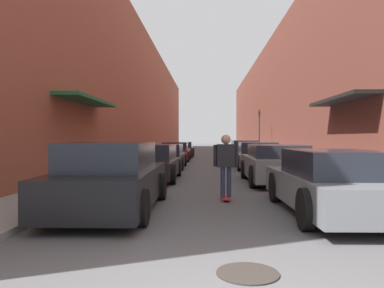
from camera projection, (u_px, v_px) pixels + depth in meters
name	position (u px, v px, depth m)	size (l,w,h in m)	color
ground	(209.00, 158.00, 27.84)	(138.30, 138.30, 0.00)	#515154
curb_strip_left	(164.00, 154.00, 34.27)	(1.80, 62.86, 0.12)	gray
curb_strip_right	(254.00, 154.00, 33.96)	(1.80, 62.86, 0.12)	gray
building_row_left	(132.00, 99.00, 34.29)	(4.90, 62.86, 10.14)	brown
building_row_right	(287.00, 101.00, 33.77)	(4.90, 62.86, 9.76)	brown
parked_car_left_0	(112.00, 178.00, 7.73)	(1.91, 4.54, 1.42)	black
parked_car_left_1	(152.00, 163.00, 13.40)	(1.90, 4.22, 1.28)	#232326
parked_car_left_2	(166.00, 156.00, 18.75)	(1.93, 4.34, 1.20)	black
parked_car_left_3	(176.00, 152.00, 24.67)	(1.89, 4.49, 1.23)	maroon
parked_car_left_4	(182.00, 149.00, 30.10)	(1.90, 4.58, 1.19)	#232326
parked_car_right_0	(331.00, 183.00, 7.36)	(1.87, 4.46, 1.28)	gray
parked_car_right_1	(276.00, 164.00, 12.55)	(2.06, 4.29, 1.28)	gray
parked_car_right_2	(257.00, 156.00, 18.27)	(2.08, 4.11, 1.30)	#515459
parked_car_right_3	(244.00, 151.00, 23.82)	(1.87, 4.31, 1.35)	gray
skateboarder	(226.00, 160.00, 9.08)	(0.61, 0.78, 1.60)	#B2231E
manhole_cover	(248.00, 273.00, 4.16)	(0.70, 0.70, 0.02)	#332D28
traffic_light	(259.00, 127.00, 29.58)	(0.16, 0.22, 3.60)	#2D2D2D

